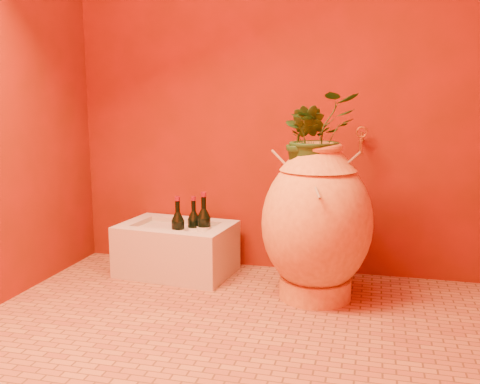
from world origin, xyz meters
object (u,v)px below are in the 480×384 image
(wine_bottle_b, at_px, (204,229))
(wall_tap, at_px, (361,139))
(amphora, at_px, (317,222))
(wine_bottle_a, at_px, (178,232))
(stone_basin, at_px, (177,250))
(wine_bottle_c, at_px, (194,229))

(wine_bottle_b, distance_m, wall_tap, 1.02)
(amphora, relative_size, wall_tap, 5.44)
(wine_bottle_a, bearing_deg, stone_basin, 116.64)
(amphora, bearing_deg, stone_basin, 167.16)
(stone_basin, height_order, wine_bottle_c, wine_bottle_c)
(stone_basin, xyz_separation_m, wine_bottle_b, (0.18, -0.02, 0.14))
(stone_basin, bearing_deg, wine_bottle_a, -63.36)
(wine_bottle_c, bearing_deg, amphora, -14.51)
(stone_basin, relative_size, wine_bottle_a, 2.16)
(wine_bottle_a, height_order, wine_bottle_c, wine_bottle_a)
(wall_tap, bearing_deg, wine_bottle_b, -167.45)
(stone_basin, distance_m, wine_bottle_a, 0.17)
(stone_basin, bearing_deg, wall_tap, 9.58)
(wine_bottle_b, bearing_deg, amphora, -14.75)
(wine_bottle_b, bearing_deg, stone_basin, 174.60)
(amphora, xyz_separation_m, wine_bottle_c, (-0.73, 0.19, -0.13))
(wine_bottle_a, bearing_deg, amphora, -7.48)
(wine_bottle_a, bearing_deg, wine_bottle_c, 51.98)
(stone_basin, distance_m, wall_tap, 1.24)
(stone_basin, relative_size, wine_bottle_c, 2.25)
(stone_basin, relative_size, wine_bottle_b, 2.04)
(wine_bottle_a, bearing_deg, wine_bottle_b, 27.91)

